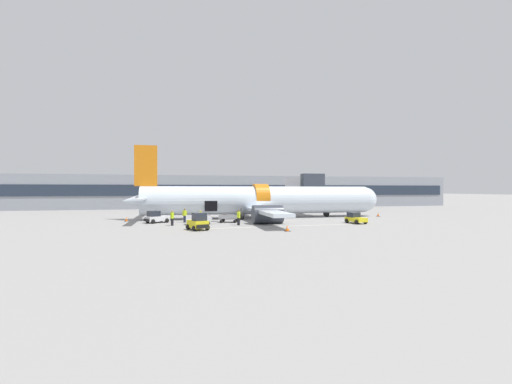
% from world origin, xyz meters
% --- Properties ---
extents(ground_plane, '(500.00, 500.00, 0.00)m').
position_xyz_m(ground_plane, '(0.00, 0.00, 0.00)').
color(ground_plane, gray).
extents(apron_marking_line, '(19.61, 1.43, 0.01)m').
position_xyz_m(apron_marking_line, '(-1.34, -8.53, 0.00)').
color(apron_marking_line, silver).
rests_on(apron_marking_line, ground_plane).
extents(terminal_strip, '(109.56, 12.00, 7.23)m').
position_xyz_m(terminal_strip, '(0.00, 35.58, 3.62)').
color(terminal_strip, gray).
rests_on(terminal_strip, ground_plane).
extents(jet_bridge_stub, '(3.52, 10.93, 6.65)m').
position_xyz_m(jet_bridge_stub, '(9.01, 9.46, 4.98)').
color(jet_bridge_stub, '#4C4C51').
rests_on(jet_bridge_stub, ground_plane).
extents(airplane, '(37.57, 31.69, 10.14)m').
position_xyz_m(airplane, '(-0.60, 2.99, 2.53)').
color(airplane, silver).
rests_on(airplane, ground_plane).
extents(baggage_tug_lead, '(2.20, 2.95, 1.35)m').
position_xyz_m(baggage_tug_lead, '(9.34, -7.29, 0.58)').
color(baggage_tug_lead, yellow).
rests_on(baggage_tug_lead, ground_plane).
extents(baggage_tug_mid, '(3.16, 2.72, 1.51)m').
position_xyz_m(baggage_tug_mid, '(-14.50, -1.23, 0.65)').
color(baggage_tug_mid, silver).
rests_on(baggage_tug_mid, ground_plane).
extents(baggage_tug_rear, '(2.43, 2.81, 1.79)m').
position_xyz_m(baggage_tug_rear, '(-9.84, -9.99, 0.75)').
color(baggage_tug_rear, yellow).
rests_on(baggage_tug_rear, ground_plane).
extents(baggage_cart_loading, '(3.85, 2.30, 1.07)m').
position_xyz_m(baggage_cart_loading, '(-9.35, -4.29, 0.52)').
color(baggage_cart_loading, silver).
rests_on(baggage_cart_loading, ground_plane).
extents(baggage_cart_queued, '(3.43, 2.45, 0.99)m').
position_xyz_m(baggage_cart_queued, '(-5.49, -2.56, 0.50)').
color(baggage_cart_queued, '#999BA0').
rests_on(baggage_cart_queued, ground_plane).
extents(ground_crew_loader_a, '(0.41, 0.60, 1.74)m').
position_xyz_m(ground_crew_loader_a, '(-12.52, -5.03, 0.92)').
color(ground_crew_loader_a, black).
rests_on(ground_crew_loader_a, ground_plane).
extents(ground_crew_loader_b, '(0.43, 0.54, 1.56)m').
position_xyz_m(ground_crew_loader_b, '(-9.09, -1.49, 0.82)').
color(ground_crew_loader_b, '#1E2338').
rests_on(ground_crew_loader_b, ground_plane).
extents(ground_crew_driver, '(0.60, 0.53, 1.76)m').
position_xyz_m(ground_crew_driver, '(-11.04, -1.45, 0.92)').
color(ground_crew_driver, '#1E2338').
rests_on(ground_crew_driver, ground_plane).
extents(ground_crew_supervisor, '(0.45, 0.63, 1.82)m').
position_xyz_m(ground_crew_supervisor, '(-5.01, -6.29, 0.96)').
color(ground_crew_supervisor, black).
rests_on(ground_crew_supervisor, ground_plane).
extents(safety_cone_nose, '(0.55, 0.55, 0.60)m').
position_xyz_m(safety_cone_nose, '(18.26, 1.77, 0.28)').
color(safety_cone_nose, black).
rests_on(safety_cone_nose, ground_plane).
extents(safety_cone_engine_left, '(0.58, 0.58, 0.60)m').
position_xyz_m(safety_cone_engine_left, '(-1.25, -12.92, 0.28)').
color(safety_cone_engine_left, black).
rests_on(safety_cone_engine_left, ground_plane).
extents(safety_cone_wingtip, '(0.62, 0.62, 0.61)m').
position_xyz_m(safety_cone_wingtip, '(0.42, -5.15, 0.28)').
color(safety_cone_wingtip, black).
rests_on(safety_cone_wingtip, ground_plane).
extents(safety_cone_tail, '(0.52, 0.52, 0.61)m').
position_xyz_m(safety_cone_tail, '(-18.44, 1.77, 0.28)').
color(safety_cone_tail, black).
rests_on(safety_cone_tail, ground_plane).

